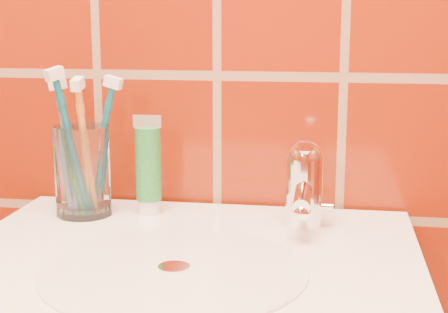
# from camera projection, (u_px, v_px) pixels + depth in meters

# --- Properties ---
(glass_tumbler) EXTENTS (0.08, 0.08, 0.13)m
(glass_tumbler) POSITION_uv_depth(u_px,v_px,m) (83.00, 171.00, 0.97)
(glass_tumbler) COLOR white
(glass_tumbler) RESTS_ON pedestal_sink
(toothpaste_tube) EXTENTS (0.04, 0.04, 0.14)m
(toothpaste_tube) POSITION_uv_depth(u_px,v_px,m) (148.00, 168.00, 0.97)
(toothpaste_tube) COLOR white
(toothpaste_tube) RESTS_ON pedestal_sink
(faucet) EXTENTS (0.05, 0.11, 0.12)m
(faucet) POSITION_uv_depth(u_px,v_px,m) (304.00, 182.00, 0.90)
(faucet) COLOR white
(faucet) RESTS_ON pedestal_sink
(toothbrush_0) EXTENTS (0.03, 0.10, 0.21)m
(toothbrush_0) POSITION_uv_depth(u_px,v_px,m) (85.00, 150.00, 0.94)
(toothbrush_0) COLOR orange
(toothbrush_0) RESTS_ON glass_tumbler
(toothbrush_1) EXTENTS (0.09, 0.08, 0.20)m
(toothbrush_1) POSITION_uv_depth(u_px,v_px,m) (100.00, 147.00, 0.96)
(toothbrush_1) COLOR #0C536A
(toothbrush_1) RESTS_ON glass_tumbler
(toothbrush_2) EXTENTS (0.11, 0.10, 0.21)m
(toothbrush_2) POSITION_uv_depth(u_px,v_px,m) (67.00, 145.00, 0.97)
(toothbrush_2) COLOR #718FC8
(toothbrush_2) RESTS_ON glass_tumbler
(toothbrush_3) EXTENTS (0.07, 0.07, 0.20)m
(toothbrush_3) POSITION_uv_depth(u_px,v_px,m) (71.00, 149.00, 0.95)
(toothbrush_3) COLOR #1D6D3C
(toothbrush_3) RESTS_ON glass_tumbler
(toothbrush_4) EXTENTS (0.10, 0.12, 0.23)m
(toothbrush_4) POSITION_uv_depth(u_px,v_px,m) (72.00, 145.00, 0.93)
(toothbrush_4) COLOR #0C546C
(toothbrush_4) RESTS_ON glass_tumbler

